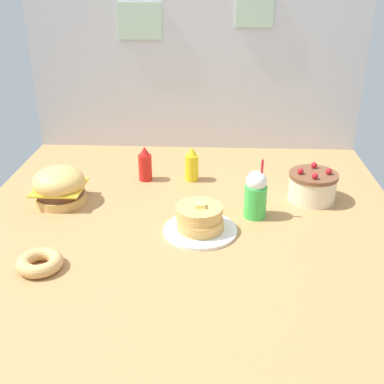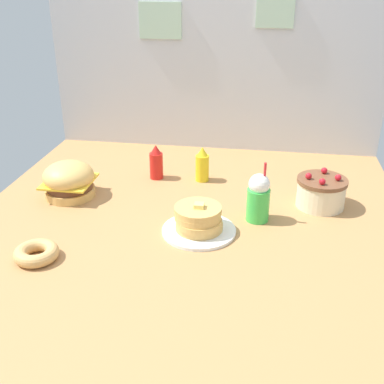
{
  "view_description": "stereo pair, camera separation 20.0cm",
  "coord_description": "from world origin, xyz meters",
  "px_view_note": "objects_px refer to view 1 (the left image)",
  "views": [
    {
      "loc": [
        0.12,
        -1.79,
        1.03
      ],
      "look_at": [
        0.03,
        0.02,
        0.16
      ],
      "focal_mm": 44.7,
      "sensor_mm": 36.0,
      "label": 1
    },
    {
      "loc": [
        0.31,
        -1.77,
        1.03
      ],
      "look_at": [
        0.03,
        0.02,
        0.16
      ],
      "focal_mm": 44.7,
      "sensor_mm": 36.0,
      "label": 2
    }
  ],
  "objects_px": {
    "burger": "(59,186)",
    "cream_soda_cup": "(256,195)",
    "mustard_bottle": "(191,165)",
    "pancake_stack": "(200,221)",
    "layer_cake": "(312,186)",
    "ketchup_bottle": "(145,165)",
    "donut_pink_glaze": "(40,262)"
  },
  "relations": [
    {
      "from": "burger",
      "to": "cream_soda_cup",
      "type": "relative_size",
      "value": 0.88
    },
    {
      "from": "mustard_bottle",
      "to": "cream_soda_cup",
      "type": "distance_m",
      "value": 0.5
    },
    {
      "from": "pancake_stack",
      "to": "layer_cake",
      "type": "height_order",
      "value": "layer_cake"
    },
    {
      "from": "ketchup_bottle",
      "to": "donut_pink_glaze",
      "type": "xyz_separation_m",
      "value": [
        -0.28,
        -0.83,
        -0.06
      ]
    },
    {
      "from": "burger",
      "to": "ketchup_bottle",
      "type": "bearing_deg",
      "value": 37.62
    },
    {
      "from": "pancake_stack",
      "to": "ketchup_bottle",
      "type": "xyz_separation_m",
      "value": [
        -0.3,
        0.53,
        0.03
      ]
    },
    {
      "from": "burger",
      "to": "mustard_bottle",
      "type": "relative_size",
      "value": 1.33
    },
    {
      "from": "pancake_stack",
      "to": "cream_soda_cup",
      "type": "distance_m",
      "value": 0.29
    },
    {
      "from": "burger",
      "to": "ketchup_bottle",
      "type": "relative_size",
      "value": 1.33
    },
    {
      "from": "burger",
      "to": "layer_cake",
      "type": "bearing_deg",
      "value": 4.09
    },
    {
      "from": "pancake_stack",
      "to": "mustard_bottle",
      "type": "xyz_separation_m",
      "value": [
        -0.06,
        0.54,
        0.03
      ]
    },
    {
      "from": "mustard_bottle",
      "to": "cream_soda_cup",
      "type": "height_order",
      "value": "cream_soda_cup"
    },
    {
      "from": "mustard_bottle",
      "to": "cream_soda_cup",
      "type": "bearing_deg",
      "value": -51.79
    },
    {
      "from": "burger",
      "to": "cream_soda_cup",
      "type": "distance_m",
      "value": 0.92
    },
    {
      "from": "layer_cake",
      "to": "ketchup_bottle",
      "type": "distance_m",
      "value": 0.86
    },
    {
      "from": "ketchup_bottle",
      "to": "mustard_bottle",
      "type": "relative_size",
      "value": 1.0
    },
    {
      "from": "pancake_stack",
      "to": "donut_pink_glaze",
      "type": "xyz_separation_m",
      "value": [
        -0.59,
        -0.3,
        -0.02
      ]
    },
    {
      "from": "burger",
      "to": "mustard_bottle",
      "type": "distance_m",
      "value": 0.67
    },
    {
      "from": "layer_cake",
      "to": "cream_soda_cup",
      "type": "xyz_separation_m",
      "value": [
        -0.29,
        -0.18,
        0.04
      ]
    },
    {
      "from": "layer_cake",
      "to": "cream_soda_cup",
      "type": "height_order",
      "value": "cream_soda_cup"
    },
    {
      "from": "burger",
      "to": "pancake_stack",
      "type": "height_order",
      "value": "burger"
    },
    {
      "from": "burger",
      "to": "layer_cake",
      "type": "relative_size",
      "value": 1.06
    },
    {
      "from": "ketchup_bottle",
      "to": "cream_soda_cup",
      "type": "bearing_deg",
      "value": -34.87
    },
    {
      "from": "mustard_bottle",
      "to": "cream_soda_cup",
      "type": "relative_size",
      "value": 0.67
    },
    {
      "from": "donut_pink_glaze",
      "to": "cream_soda_cup",
      "type": "bearing_deg",
      "value": 28.74
    },
    {
      "from": "ketchup_bottle",
      "to": "mustard_bottle",
      "type": "xyz_separation_m",
      "value": [
        0.24,
        0.01,
        0.0
      ]
    },
    {
      "from": "layer_cake",
      "to": "mustard_bottle",
      "type": "relative_size",
      "value": 1.25
    },
    {
      "from": "pancake_stack",
      "to": "donut_pink_glaze",
      "type": "relative_size",
      "value": 1.83
    },
    {
      "from": "burger",
      "to": "donut_pink_glaze",
      "type": "xyz_separation_m",
      "value": [
        0.09,
        -0.55,
        -0.06
      ]
    },
    {
      "from": "burger",
      "to": "pancake_stack",
      "type": "distance_m",
      "value": 0.72
    },
    {
      "from": "burger",
      "to": "layer_cake",
      "type": "height_order",
      "value": "burger"
    },
    {
      "from": "ketchup_bottle",
      "to": "cream_soda_cup",
      "type": "xyz_separation_m",
      "value": [
        0.55,
        -0.38,
        0.02
      ]
    }
  ]
}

